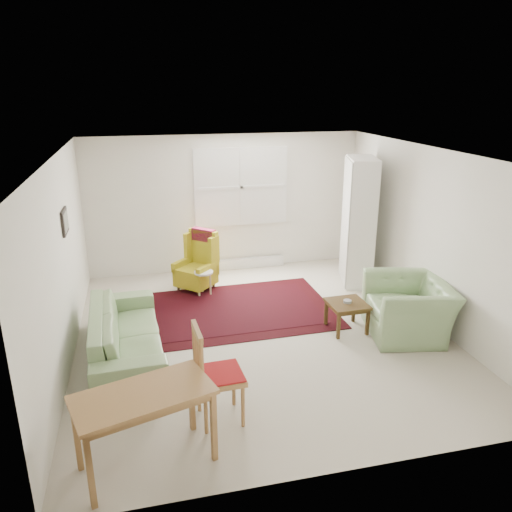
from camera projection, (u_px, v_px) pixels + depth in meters
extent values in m
cube|color=beige|center=(261.00, 333.00, 7.02)|extent=(5.00, 5.50, 0.01)
cube|color=white|center=(262.00, 154.00, 6.21)|extent=(5.00, 5.50, 0.01)
cube|color=white|center=(225.00, 204.00, 9.14)|extent=(5.00, 0.04, 2.50)
cube|color=white|center=(342.00, 350.00, 4.08)|extent=(5.00, 0.04, 2.50)
cube|color=white|center=(62.00, 264.00, 6.06)|extent=(0.04, 5.50, 2.50)
cube|color=white|center=(430.00, 236.00, 7.16)|extent=(0.04, 5.50, 2.50)
cube|color=white|center=(241.00, 187.00, 9.09)|extent=(1.72, 0.06, 1.42)
cube|color=white|center=(241.00, 187.00, 9.09)|extent=(1.60, 0.02, 1.30)
cube|color=silver|center=(242.00, 263.00, 9.51)|extent=(1.60, 0.12, 0.18)
cube|color=black|center=(65.00, 221.00, 6.40)|extent=(0.03, 0.42, 0.32)
cube|color=#9D9548|center=(66.00, 221.00, 6.40)|extent=(0.01, 0.34, 0.24)
imported|color=#7FA06A|center=(125.00, 325.00, 6.30)|extent=(0.95, 2.22, 0.88)
imported|color=#7FA06A|center=(409.00, 303.00, 6.88)|extent=(1.25, 1.37, 0.92)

